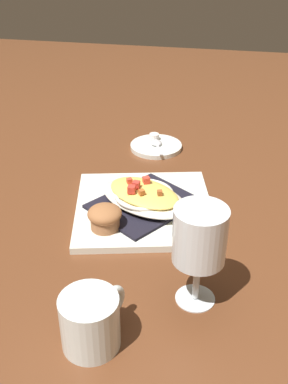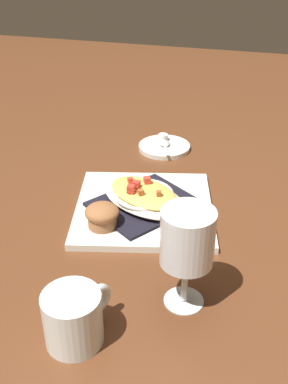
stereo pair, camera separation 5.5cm
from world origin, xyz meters
name	(u,v)px [view 1 (the left image)]	position (x,y,z in m)	size (l,w,h in m)	color
ground_plane	(144,211)	(0.00, 0.00, 0.00)	(2.60, 2.60, 0.00)	brown
square_plate	(144,208)	(0.00, 0.00, 0.01)	(0.26, 0.26, 0.01)	white
folded_napkin	(144,204)	(0.00, 0.00, 0.02)	(0.15, 0.18, 0.01)	black
gratin_dish	(144,196)	(0.00, 0.00, 0.04)	(0.19, 0.22, 0.05)	white
muffin	(105,217)	(-0.09, 0.05, 0.04)	(0.06, 0.06, 0.04)	#9C643F
coffee_mug	(91,324)	(-0.33, 0.00, 0.04)	(0.10, 0.08, 0.08)	white
stemmed_glass	(200,240)	(-0.22, -0.12, 0.11)	(0.08, 0.08, 0.16)	white
creamer_saucer	(156,146)	(0.28, 0.03, 0.01)	(0.13, 0.13, 0.01)	silver
spoon	(156,143)	(0.28, 0.03, 0.02)	(0.09, 0.05, 0.01)	silver
creamer_cup_0	(154,137)	(0.31, 0.04, 0.02)	(0.02, 0.02, 0.02)	white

